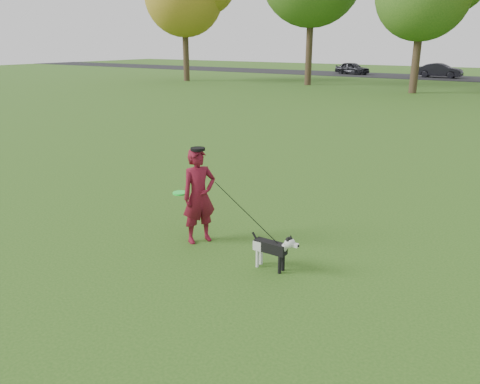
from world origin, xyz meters
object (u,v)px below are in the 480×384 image
Objects in this scene: car_mid at (440,70)px; man at (199,196)px; car_left at (352,68)px; dog at (274,247)px.

man is at bearing -170.74° from car_mid.
car_mid is at bearing 33.94° from man.
car_left is (-12.39, 40.06, -0.18)m from man.
car_mid reaches higher than car_left.
car_mid is (-4.26, 40.06, -0.14)m from man.
car_mid is (8.13, 0.00, 0.04)m from car_left.
man is 0.46× the size of car_left.
man reaches higher than dog.
car_left is 8.13m from car_mid.
car_mid is (-5.78, 40.29, 0.28)m from dog.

